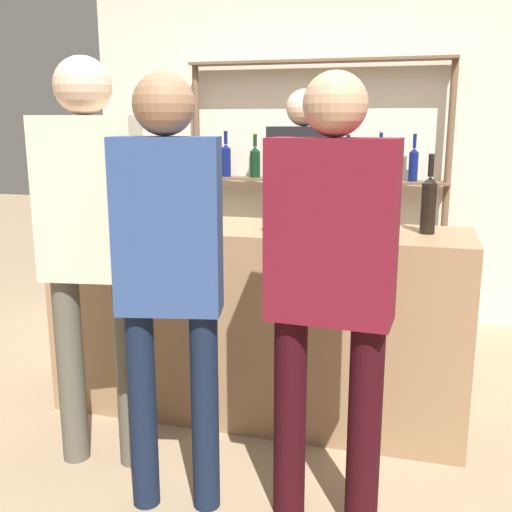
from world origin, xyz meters
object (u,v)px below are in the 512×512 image
counter_bottle_0 (87,197)px  counter_bottle_4 (429,203)px  wine_glass (272,207)px  customer_left (92,233)px  counter_bottle_2 (318,198)px  customer_right (331,273)px  ice_bucket (370,212)px  counter_bottle_3 (199,197)px  counter_bottle_1 (299,200)px  customer_center (169,261)px  server_behind_counter (303,203)px

counter_bottle_0 → counter_bottle_4: 1.70m
wine_glass → customer_left: customer_left is taller
wine_glass → counter_bottle_2: bearing=54.7°
wine_glass → customer_right: (0.38, -0.67, -0.13)m
counter_bottle_2 → customer_left: 1.14m
ice_bucket → counter_bottle_3: bearing=176.4°
counter_bottle_0 → counter_bottle_1: (1.08, 0.13, 0.00)m
counter_bottle_1 → ice_bucket: bearing=-13.1°
customer_center → customer_right: size_ratio=1.00×
wine_glass → customer_right: size_ratio=0.09×
counter_bottle_1 → customer_left: size_ratio=0.20×
counter_bottle_1 → customer_right: customer_right is taller
customer_right → wine_glass: bearing=33.1°
counter_bottle_0 → server_behind_counter: 1.36m
counter_bottle_3 → customer_left: size_ratio=0.21×
counter_bottle_3 → wine_glass: 0.41m
counter_bottle_0 → counter_bottle_2: counter_bottle_0 is taller
server_behind_counter → customer_right: 1.68m
counter_bottle_3 → counter_bottle_4: size_ratio=1.01×
customer_center → wine_glass: bearing=-27.5°
counter_bottle_0 → customer_center: (0.77, -0.73, -0.12)m
counter_bottle_2 → ice_bucket: 0.35m
counter_bottle_4 → ice_bucket: counter_bottle_4 is taller
customer_center → counter_bottle_0: bearing=34.6°
counter_bottle_1 → customer_center: 0.92m
ice_bucket → counter_bottle_1: bearing=166.9°
customer_left → counter_bottle_2: bearing=-55.7°
customer_center → customer_left: bearing=52.0°
counter_bottle_2 → server_behind_counter: (-0.21, 0.71, -0.12)m
customer_left → counter_bottle_3: bearing=-30.9°
counter_bottle_3 → counter_bottle_4: bearing=3.3°
counter_bottle_3 → wine_glass: size_ratio=2.40×
server_behind_counter → customer_left: customer_left is taller
counter_bottle_4 → customer_right: bearing=-111.7°
counter_bottle_4 → server_behind_counter: server_behind_counter is taller
counter_bottle_3 → server_behind_counter: (0.36, 0.87, -0.13)m
counter_bottle_0 → customer_right: customer_right is taller
server_behind_counter → counter_bottle_1: bearing=16.5°
counter_bottle_2 → counter_bottle_3: bearing=-164.6°
counter_bottle_1 → customer_left: (-0.76, -0.64, -0.08)m
counter_bottle_2 → customer_right: bearing=-77.3°
counter_bottle_2 → counter_bottle_3: (-0.58, -0.16, 0.01)m
counter_bottle_1 → counter_bottle_4: counter_bottle_4 is taller
counter_bottle_1 → counter_bottle_4: 0.61m
ice_bucket → wine_glass: bearing=-175.8°
counter_bottle_0 → customer_left: size_ratio=0.21×
wine_glass → counter_bottle_0: bearing=-179.0°
counter_bottle_1 → ice_bucket: (0.35, -0.08, -0.03)m
counter_bottle_2 → counter_bottle_4: (0.54, -0.09, 0.01)m
counter_bottle_0 → counter_bottle_3: size_ratio=0.98×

